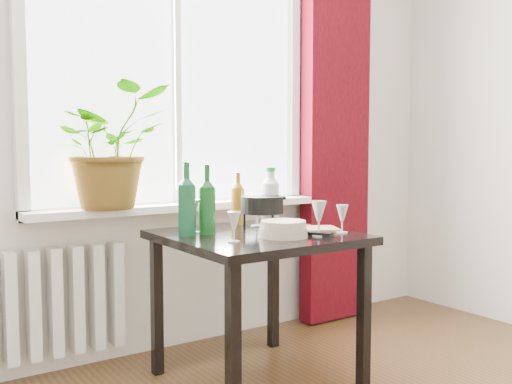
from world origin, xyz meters
TOP-DOWN VIEW (x-y plane):
  - window at (0.00, 2.22)m, footprint 1.72×0.08m
  - windowsill at (0.00, 2.15)m, footprint 1.72×0.20m
  - curtain at (1.12, 2.12)m, footprint 0.50×0.12m
  - radiator at (-0.75, 2.18)m, footprint 0.80×0.10m
  - table at (0.10, 1.55)m, footprint 0.85×0.85m
  - potted_plant at (-0.43, 2.09)m, footprint 0.62×0.55m
  - wine_bottle_left at (-0.21, 1.68)m, footprint 0.10×0.10m
  - wine_bottle_right at (-0.11, 1.66)m, footprint 0.09×0.09m
  - bottle_amber at (0.19, 1.87)m, footprint 0.08×0.08m
  - cleaning_bottle at (0.29, 1.71)m, footprint 0.10×0.10m
  - wineglass_front_right at (0.29, 1.31)m, footprint 0.10×0.10m
  - wineglass_far_right at (0.44, 1.32)m, footprint 0.06×0.06m
  - wineglass_back_center at (0.23, 1.75)m, footprint 0.08×0.08m
  - wineglass_back_left at (-0.15, 1.74)m, footprint 0.08×0.08m
  - wineglass_front_left at (-0.13, 1.39)m, footprint 0.08×0.08m
  - plate_stack at (0.13, 1.38)m, footprint 0.23×0.23m
  - fondue_pot at (0.21, 1.66)m, footprint 0.31×0.29m
  - tv_remote at (0.28, 1.34)m, footprint 0.13×0.18m
  - cutting_board at (0.37, 1.47)m, footprint 0.32×0.27m

SIDE VIEW (x-z plane):
  - radiator at x=-0.75m, z-range 0.10..0.66m
  - table at x=0.10m, z-range 0.28..1.02m
  - cutting_board at x=0.37m, z-range 0.74..0.75m
  - tv_remote at x=0.28m, z-range 0.74..0.76m
  - plate_stack at x=0.13m, z-range 0.74..0.81m
  - wineglass_front_left at x=-0.13m, z-range 0.74..0.88m
  - wineglass_far_right at x=0.44m, z-range 0.74..0.88m
  - wineglass_back_left at x=-0.15m, z-range 0.74..0.91m
  - fondue_pot at x=0.21m, z-range 0.74..0.91m
  - windowsill at x=0.00m, z-range 0.80..0.84m
  - wineglass_front_right at x=0.29m, z-range 0.74..0.91m
  - wineglass_back_center at x=0.23m, z-range 0.74..0.91m
  - bottle_amber at x=0.19m, z-range 0.74..1.03m
  - cleaning_bottle at x=0.29m, z-range 0.74..1.06m
  - wine_bottle_right at x=-0.11m, z-range 0.74..1.08m
  - wine_bottle_left at x=-0.21m, z-range 0.74..1.10m
  - potted_plant at x=-0.43m, z-range 0.84..1.47m
  - curtain at x=1.12m, z-range 0.01..2.58m
  - window at x=0.00m, z-range 0.79..2.41m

